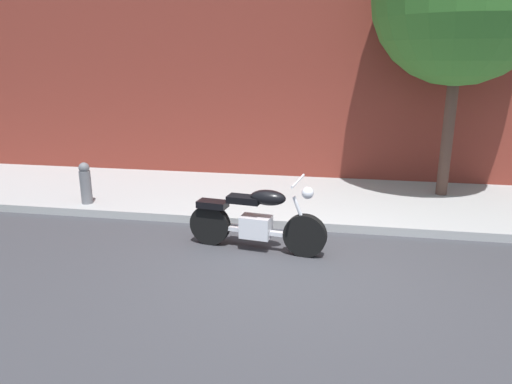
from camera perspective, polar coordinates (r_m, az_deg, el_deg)
name	(u,v)px	position (r m, az deg, el deg)	size (l,w,h in m)	color
ground_plane	(289,267)	(6.45, 4.06, -9.08)	(60.00, 60.00, 0.00)	#38383D
sidewalk	(306,199)	(9.20, 6.06, -0.89)	(20.79, 3.06, 0.14)	#A0A0A0
motorcycle	(256,221)	(6.84, 0.00, -3.47)	(2.07, 0.73, 1.11)	black
fire_hydrant	(86,187)	(9.14, -19.88, 0.62)	(0.20, 0.20, 0.91)	slate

